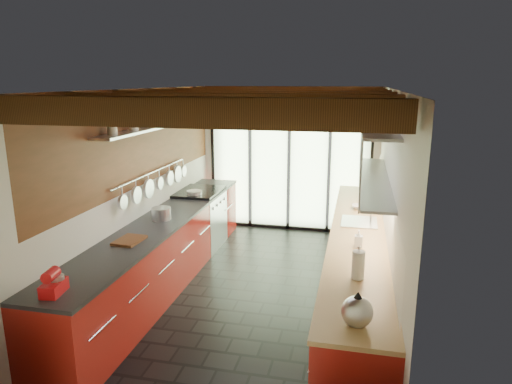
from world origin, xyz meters
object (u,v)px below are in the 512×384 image
stand_mixer (54,283)px  paper_towel (358,265)px  soap_bottle (359,238)px  kettle (357,310)px  bowl (359,207)px

stand_mixer → paper_towel: (2.54, 0.88, 0.04)m
paper_towel → soap_bottle: 0.85m
soap_bottle → kettle: bearing=-90.0°
paper_towel → bowl: paper_towel is taller
bowl → stand_mixer: bearing=-127.5°
kettle → bowl: kettle is taller
soap_bottle → bowl: size_ratio=0.91×
kettle → paper_towel: size_ratio=0.99×
soap_bottle → bowl: 1.58m
paper_towel → bowl: (-0.00, 2.43, -0.11)m
paper_towel → soap_bottle: size_ratio=1.66×
stand_mixer → paper_towel: size_ratio=0.87×
stand_mixer → kettle: kettle is taller
stand_mixer → kettle: size_ratio=0.88×
kettle → soap_bottle: kettle is taller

